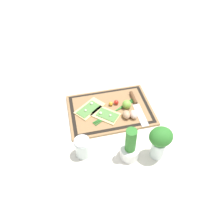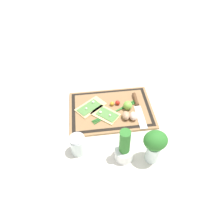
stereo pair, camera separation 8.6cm
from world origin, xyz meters
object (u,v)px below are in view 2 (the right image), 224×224
(egg_pink, at_px, (133,116))
(herb_pot, at_px, (124,149))
(pizza_slice_near, at_px, (90,107))
(pizza_slice_far, at_px, (106,114))
(egg_brown, at_px, (126,116))
(cherry_tomato_yellow, at_px, (112,104))
(lime, at_px, (128,105))
(cherry_tomato_red, at_px, (118,103))
(sauce_jar, at_px, (78,145))
(knife, at_px, (137,104))
(herb_glass, at_px, (155,145))

(egg_pink, bearing_deg, herb_pot, 68.39)
(pizza_slice_near, bearing_deg, pizza_slice_far, 139.42)
(egg_brown, height_order, egg_pink, same)
(cherry_tomato_yellow, height_order, herb_pot, herb_pot)
(lime, relative_size, herb_pot, 0.27)
(pizza_slice_near, xyz_separation_m, cherry_tomato_red, (-0.16, -0.01, 0.01))
(egg_pink, bearing_deg, sauce_jar, 28.12)
(cherry_tomato_yellow, bearing_deg, knife, 171.93)
(lime, height_order, sauce_jar, sauce_jar)
(sauce_jar, xyz_separation_m, herb_glass, (-0.35, 0.09, 0.07))
(knife, distance_m, lime, 0.07)
(lime, height_order, cherry_tomato_red, lime)
(pizza_slice_far, distance_m, egg_brown, 0.12)
(herb_pot, relative_size, herb_glass, 1.02)
(pizza_slice_near, relative_size, knife, 0.71)
(herb_glass, bearing_deg, pizza_slice_near, -53.76)
(lime, bearing_deg, egg_pink, 101.22)
(egg_brown, height_order, cherry_tomato_red, egg_brown)
(pizza_slice_near, height_order, sauce_jar, sauce_jar)
(lime, xyz_separation_m, cherry_tomato_red, (0.05, -0.04, -0.01))
(lime, distance_m, sauce_jar, 0.38)
(pizza_slice_near, bearing_deg, lime, 170.35)
(lime, height_order, cherry_tomato_yellow, lime)
(cherry_tomato_red, bearing_deg, herb_glass, 106.25)
(egg_pink, distance_m, lime, 0.08)
(herb_pot, distance_m, sauce_jar, 0.23)
(cherry_tomato_red, bearing_deg, knife, 168.19)
(pizza_slice_far, xyz_separation_m, sauce_jar, (0.16, 0.21, 0.02))
(egg_pink, relative_size, herb_glass, 0.30)
(egg_pink, height_order, sauce_jar, sauce_jar)
(pizza_slice_near, distance_m, sauce_jar, 0.29)
(pizza_slice_near, xyz_separation_m, herb_pot, (-0.14, 0.35, 0.05))
(egg_pink, relative_size, sauce_jar, 0.53)
(egg_brown, relative_size, lime, 1.10)
(pizza_slice_far, xyz_separation_m, herb_glass, (-0.19, 0.30, 0.09))
(pizza_slice_far, relative_size, knife, 0.64)
(cherry_tomato_yellow, height_order, herb_glass, herb_glass)
(knife, bearing_deg, sauce_jar, 37.02)
(herb_glass, bearing_deg, egg_brown, -72.90)
(cherry_tomato_yellow, bearing_deg, lime, 155.02)
(egg_brown, xyz_separation_m, sauce_jar, (0.27, 0.17, 0.01))
(egg_pink, distance_m, herb_pot, 0.25)
(sauce_jar, height_order, herb_glass, herb_glass)
(egg_pink, xyz_separation_m, herb_pot, (0.09, 0.23, 0.03))
(pizza_slice_near, height_order, egg_pink, egg_pink)
(knife, height_order, cherry_tomato_red, cherry_tomato_red)
(herb_glass, bearing_deg, cherry_tomato_red, -73.75)
(lime, distance_m, herb_glass, 0.35)
(lime, height_order, herb_glass, herb_glass)
(pizza_slice_far, relative_size, cherry_tomato_red, 6.38)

